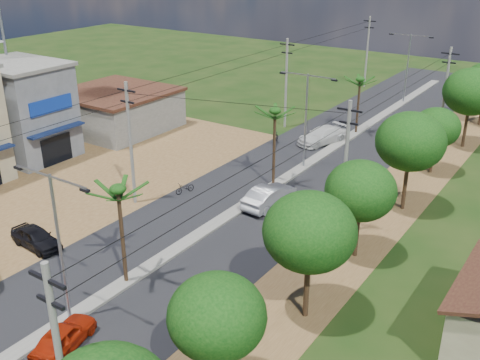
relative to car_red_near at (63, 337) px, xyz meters
The scene contains 30 objects.
ground 2.28m from the car_red_near, 133.20° to the left, with size 160.00×160.00×0.00m, color black.
road 16.68m from the car_red_near, 95.16° to the left, with size 12.00×110.00×0.04m, color black.
median 19.66m from the car_red_near, 94.38° to the left, with size 1.00×90.00×0.18m, color #605E56.
dirt_lot_west 19.10m from the car_red_near, 149.82° to the left, with size 18.00×46.00×0.04m, color brown.
dirt_shoulder_east 18.02m from the car_red_near, 67.13° to the left, with size 5.00×90.00×0.03m, color brown.
shophouse_grey 28.41m from the car_red_near, 146.40° to the left, with size 9.00×6.40×8.30m.
low_shed 34.11m from the car_red_near, 131.32° to the left, with size 10.40×10.40×3.95m.
tree_east_b 8.69m from the car_red_near, 11.57° to the left, with size 4.00×4.00×5.83m.
tree_east_c 12.61m from the car_red_near, 46.36° to the left, with size 4.60×4.60×6.83m.
tree_east_d 17.87m from the car_red_near, 63.14° to the left, with size 4.20×4.20×6.13m.
tree_east_e 25.34m from the car_red_near, 71.05° to the left, with size 4.80×4.80×7.14m.
tree_east_f 32.68m from the car_red_near, 76.30° to the left, with size 3.80×3.80×5.52m.
tree_east_g 40.72m from the car_red_near, 78.16° to the left, with size 5.00×5.00×7.38m.
palm_median_near 7.58m from the car_red_near, 105.00° to the left, with size 2.00×2.00×6.15m.
palm_median_mid 22.28m from the car_red_near, 93.97° to the left, with size 2.00×2.00×6.55m.
palm_median_far 37.91m from the car_red_near, 92.28° to the left, with size 2.00×2.00×5.85m.
streetlight_near 4.69m from the car_red_near, 133.20° to the left, with size 5.10×0.18×8.00m.
streetlight_mid 26.96m from the car_red_near, 93.23° to the left, with size 5.10×0.18×8.00m.
streetlight_far 51.79m from the car_red_near, 91.67° to the left, with size 5.10×0.18×8.00m.
utility_pole_w_b 16.55m from the car_red_near, 122.01° to the left, with size 1.60×0.24×9.00m.
utility_pole_w_c 36.83m from the car_red_near, 103.43° to the left, with size 1.60×0.24×9.00m.
utility_pole_w_d 57.38m from the car_red_near, 98.54° to the left, with size 1.60×0.24×9.00m.
utility_pole_e_b 19.04m from the car_red_near, 71.17° to the left, with size 1.60×0.24×9.00m.
utility_pole_e_c 40.26m from the car_red_near, 81.38° to the left, with size 1.60×0.24×9.00m.
car_red_near is the anchor object (origin of this frame).
car_silver_mid 18.54m from the car_red_near, 90.00° to the left, with size 1.68×4.81×1.59m, color gray.
car_white_far 33.19m from the car_red_near, 95.19° to the left, with size 2.15×5.29×1.54m, color #BAB9B5.
car_parked_dark 10.48m from the car_red_near, 149.16° to the left, with size 1.56×3.87×1.32m, color black.
moto_rider_west_a 18.13m from the car_red_near, 111.01° to the left, with size 0.56×1.62×0.85m, color black.
moto_rider_west_b 31.13m from the car_red_near, 102.05° to the left, with size 0.52×1.84×1.11m, color black.
Camera 1 is at (20.22, -14.54, 17.71)m, focal length 42.00 mm.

